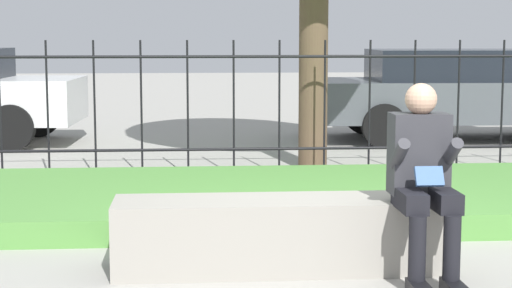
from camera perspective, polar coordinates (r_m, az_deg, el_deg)
ground_plane at (r=6.02m, az=5.43°, el=-8.28°), size 60.00×60.00×0.00m
stone_bench at (r=5.91m, az=1.66°, el=-6.30°), size 2.28×0.54×0.50m
person_seated_reader at (r=5.68m, az=11.08°, el=-1.90°), size 0.42×0.73×1.30m
grass_berm at (r=7.94m, az=2.97°, el=-3.63°), size 9.81×2.64×0.21m
iron_fence at (r=9.74m, az=1.57°, el=2.60°), size 7.81×0.03×1.55m
car_parked_right at (r=13.42m, az=13.51°, el=3.42°), size 4.54×2.10×1.38m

